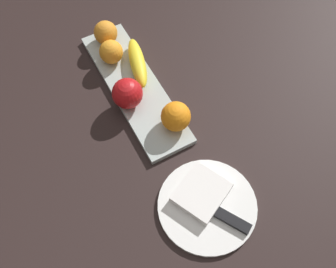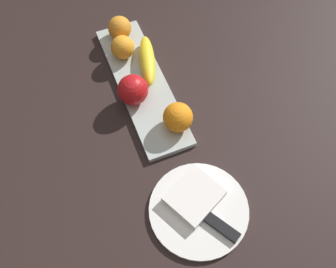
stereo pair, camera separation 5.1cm
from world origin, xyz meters
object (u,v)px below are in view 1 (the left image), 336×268
orange_near_banana (111,52)px  dinner_plate (207,206)px  orange_near_apple (176,116)px  orange_center (106,32)px  knife (225,217)px  fruit_tray (135,87)px  banana (137,62)px  apple (127,93)px  folded_napkin (201,193)px

orange_near_banana → dinner_plate: bearing=-178.2°
orange_near_apple → orange_center: size_ratio=1.12×
orange_center → knife: bearing=-178.3°
fruit_tray → knife: size_ratio=2.70×
fruit_tray → orange_near_apple: orange_near_apple is taller
orange_near_apple → orange_near_banana: orange_near_apple is taller
banana → orange_near_banana: 0.08m
orange_near_apple → dinner_plate: (-0.22, 0.04, -0.05)m
banana → orange_center: orange_center is taller
orange_near_banana → apple: bearing=171.7°
apple → banana: size_ratio=0.47×
orange_near_apple → banana: bearing=0.8°
fruit_tray → orange_center: (0.18, -0.00, 0.04)m
orange_near_apple → orange_near_banana: size_ratio=1.15×
apple → knife: size_ratio=0.48×
orange_near_apple → orange_center: orange_near_apple is taller
apple → banana: (0.09, -0.07, -0.02)m
orange_near_banana → dinner_plate: orange_near_banana is taller
orange_center → dinner_plate: bearing=179.8°
orange_near_apple → folded_napkin: size_ratio=0.66×
dinner_plate → orange_near_banana: bearing=1.8°
orange_near_apple → orange_near_banana: bearing=11.3°
apple → orange_near_banana: (0.15, -0.02, -0.01)m
banana → dinner_plate: bearing=10.7°
orange_near_apple → orange_near_banana: 0.27m
orange_near_banana → dinner_plate: 0.49m
apple → orange_near_banana: bearing=-8.3°
banana → orange_center: size_ratio=2.55×
fruit_tray → orange_near_banana: 0.12m
orange_near_apple → folded_napkin: orange_near_apple is taller
banana → orange_near_banana: (0.06, 0.05, 0.01)m
folded_napkin → knife: size_ratio=0.69×
fruit_tray → orange_center: bearing=-0.6°
banana → orange_near_apple: size_ratio=2.28×
orange_near_apple → apple: bearing=32.8°
orange_near_apple → orange_center: (0.34, 0.04, -0.00)m
fruit_tray → orange_near_banana: size_ratio=6.86×
fruit_tray → dinner_plate: 0.38m
apple → orange_near_apple: bearing=-147.2°
apple → fruit_tray: bearing=-41.9°
fruit_tray → folded_napkin: 0.35m
dinner_plate → fruit_tray: bearing=0.0°
orange_near_apple → folded_napkin: 0.20m
orange_near_banana → orange_center: size_ratio=0.98×
apple → dinner_plate: 0.34m
fruit_tray → orange_near_apple: (-0.16, -0.04, 0.05)m
apple → folded_napkin: bearing=-173.1°
banana → folded_napkin: size_ratio=1.50×
orange_near_banana → dinner_plate: (-0.49, -0.02, -0.04)m
knife → orange_center: bearing=-29.1°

